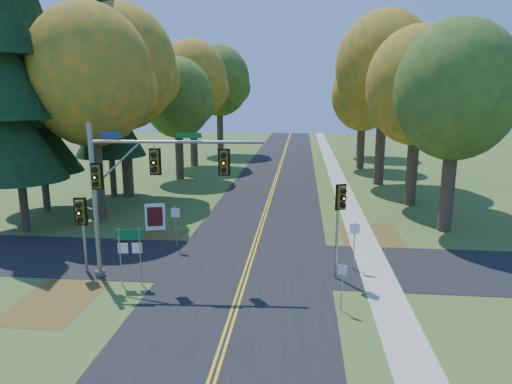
# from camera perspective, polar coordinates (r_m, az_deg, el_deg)

# --- Properties ---
(ground) EXTENTS (160.00, 160.00, 0.00)m
(ground) POSITION_cam_1_polar(r_m,az_deg,el_deg) (21.62, -1.42, -10.66)
(ground) COLOR #3A5B20
(ground) RESTS_ON ground
(road_main) EXTENTS (8.00, 160.00, 0.02)m
(road_main) POSITION_cam_1_polar(r_m,az_deg,el_deg) (21.62, -1.42, -10.64)
(road_main) COLOR black
(road_main) RESTS_ON ground
(road_cross) EXTENTS (60.00, 6.00, 0.02)m
(road_cross) POSITION_cam_1_polar(r_m,az_deg,el_deg) (23.46, -0.81, -8.76)
(road_cross) COLOR black
(road_cross) RESTS_ON ground
(centerline_left) EXTENTS (0.10, 160.00, 0.01)m
(centerline_left) POSITION_cam_1_polar(r_m,az_deg,el_deg) (21.63, -1.69, -10.59)
(centerline_left) COLOR gold
(centerline_left) RESTS_ON road_main
(centerline_right) EXTENTS (0.10, 160.00, 0.01)m
(centerline_right) POSITION_cam_1_polar(r_m,az_deg,el_deg) (21.60, -1.16, -10.61)
(centerline_right) COLOR gold
(centerline_right) RESTS_ON road_main
(sidewalk_east) EXTENTS (1.60, 160.00, 0.06)m
(sidewalk_east) POSITION_cam_1_polar(r_m,az_deg,el_deg) (21.78, 15.29, -10.86)
(sidewalk_east) COLOR #9E998E
(sidewalk_east) RESTS_ON ground
(leaf_patch_w_near) EXTENTS (4.00, 6.00, 0.00)m
(leaf_patch_w_near) POSITION_cam_1_polar(r_m,az_deg,el_deg) (26.77, -14.35, -6.47)
(leaf_patch_w_near) COLOR brown
(leaf_patch_w_near) RESTS_ON ground
(leaf_patch_e) EXTENTS (3.50, 8.00, 0.00)m
(leaf_patch_e) POSITION_cam_1_polar(r_m,az_deg,el_deg) (27.43, 14.52, -6.02)
(leaf_patch_e) COLOR brown
(leaf_patch_e) RESTS_ON ground
(leaf_patch_w_far) EXTENTS (3.00, 5.00, 0.00)m
(leaf_patch_w_far) POSITION_cam_1_polar(r_m,az_deg,el_deg) (21.26, -23.51, -12.13)
(leaf_patch_w_far) COLOR brown
(leaf_patch_w_far) RESTS_ON ground
(tree_w_a) EXTENTS (8.00, 8.00, 14.15)m
(tree_w_a) POSITION_cam_1_polar(r_m,az_deg,el_deg) (32.21, -19.89, 13.42)
(tree_w_a) COLOR #38281C
(tree_w_a) RESTS_ON ground
(tree_e_a) EXTENTS (7.20, 7.20, 12.73)m
(tree_e_a) POSITION_cam_1_polar(r_m,az_deg,el_deg) (29.94, 23.84, 11.44)
(tree_e_a) COLOR #38281C
(tree_e_a) RESTS_ON ground
(tree_w_b) EXTENTS (8.60, 8.60, 15.38)m
(tree_w_b) POSITION_cam_1_polar(r_m,az_deg,el_deg) (38.82, -16.32, 14.63)
(tree_w_b) COLOR #38281C
(tree_w_b) RESTS_ON ground
(tree_e_b) EXTENTS (7.60, 7.60, 13.33)m
(tree_e_b) POSITION_cam_1_polar(r_m,az_deg,el_deg) (36.34, 19.67, 12.29)
(tree_e_b) COLOR #38281C
(tree_e_b) RESTS_ON ground
(tree_w_c) EXTENTS (6.80, 6.80, 11.91)m
(tree_w_c) POSITION_cam_1_polar(r_m,az_deg,el_deg) (45.85, -9.69, 11.45)
(tree_w_c) COLOR #38281C
(tree_w_c) RESTS_ON ground
(tree_e_c) EXTENTS (8.80, 8.80, 15.79)m
(tree_e_c) POSITION_cam_1_polar(r_m,az_deg,el_deg) (44.13, 15.88, 14.68)
(tree_e_c) COLOR #38281C
(tree_e_c) RESTS_ON ground
(tree_w_d) EXTENTS (8.20, 8.20, 14.56)m
(tree_w_d) POSITION_cam_1_polar(r_m,az_deg,el_deg) (54.46, -7.89, 13.53)
(tree_w_d) COLOR #38281C
(tree_w_d) RESTS_ON ground
(tree_e_d) EXTENTS (7.00, 7.00, 12.32)m
(tree_e_d) POSITION_cam_1_polar(r_m,az_deg,el_deg) (53.07, 13.34, 11.70)
(tree_e_d) COLOR #38281C
(tree_e_d) RESTS_ON ground
(tree_w_e) EXTENTS (8.40, 8.40, 14.97)m
(tree_w_e) POSITION_cam_1_polar(r_m,az_deg,el_deg) (64.89, -4.53, 13.63)
(tree_w_e) COLOR #38281C
(tree_w_e) RESTS_ON ground
(tree_e_e) EXTENTS (7.80, 7.80, 13.74)m
(tree_e_e) POSITION_cam_1_polar(r_m,az_deg,el_deg) (63.85, 13.23, 12.59)
(tree_e_e) COLOR #38281C
(tree_e_e) RESTS_ON ground
(pine_a) EXTENTS (5.60, 5.60, 19.48)m
(pine_a) POSITION_cam_1_polar(r_m,az_deg,el_deg) (30.89, -28.38, 12.22)
(pine_a) COLOR #38281C
(pine_a) RESTS_ON ground
(pine_b) EXTENTS (5.60, 5.60, 17.31)m
(pine_b) POSITION_cam_1_polar(r_m,az_deg,el_deg) (35.91, -25.76, 10.63)
(pine_b) COLOR #38281C
(pine_b) RESTS_ON ground
(pine_c) EXTENTS (5.60, 5.60, 20.56)m
(pine_c) POSITION_cam_1_polar(r_m,az_deg,el_deg) (39.01, -18.21, 13.50)
(pine_c) COLOR #38281C
(pine_c) RESTS_ON ground
(traffic_mast) EXTENTS (7.88, 0.96, 7.15)m
(traffic_mast) POSITION_cam_1_polar(r_m,az_deg,el_deg) (21.01, -14.82, 1.36)
(traffic_mast) COLOR gray
(traffic_mast) RESTS_ON ground
(east_signal_pole) EXTENTS (0.49, 0.60, 4.50)m
(east_signal_pole) POSITION_cam_1_polar(r_m,az_deg,el_deg) (20.67, 10.46, -1.96)
(east_signal_pole) COLOR #94989C
(east_signal_pole) RESTS_ON ground
(ped_signal_pole) EXTENTS (0.58, 0.68, 3.72)m
(ped_signal_pole) POSITION_cam_1_polar(r_m,az_deg,el_deg) (22.72, -21.00, -2.98)
(ped_signal_pole) COLOR gray
(ped_signal_pole) RESTS_ON ground
(route_sign_cluster) EXTENTS (1.23, 0.21, 2.64)m
(route_sign_cluster) POSITION_cam_1_polar(r_m,az_deg,el_deg) (21.00, -15.51, -6.40)
(route_sign_cluster) COLOR gray
(route_sign_cluster) RESTS_ON ground
(info_kiosk) EXTENTS (1.23, 0.45, 1.70)m
(info_kiosk) POSITION_cam_1_polar(r_m,az_deg,el_deg) (29.24, -12.50, -3.07)
(info_kiosk) COLOR white
(info_kiosk) RESTS_ON ground
(reg_sign_e_north) EXTENTS (0.46, 0.10, 2.44)m
(reg_sign_e_north) POSITION_cam_1_polar(r_m,az_deg,el_deg) (22.45, 12.20, -5.54)
(reg_sign_e_north) COLOR gray
(reg_sign_e_north) RESTS_ON ground
(reg_sign_e_south) EXTENTS (0.35, 0.17, 1.96)m
(reg_sign_e_south) POSITION_cam_1_polar(r_m,az_deg,el_deg) (18.41, 10.71, -10.57)
(reg_sign_e_south) COLOR gray
(reg_sign_e_south) RESTS_ON ground
(reg_sign_w) EXTENTS (0.47, 0.07, 2.44)m
(reg_sign_w) POSITION_cam_1_polar(r_m,az_deg,el_deg) (25.12, -10.01, -3.53)
(reg_sign_w) COLOR gray
(reg_sign_w) RESTS_ON ground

